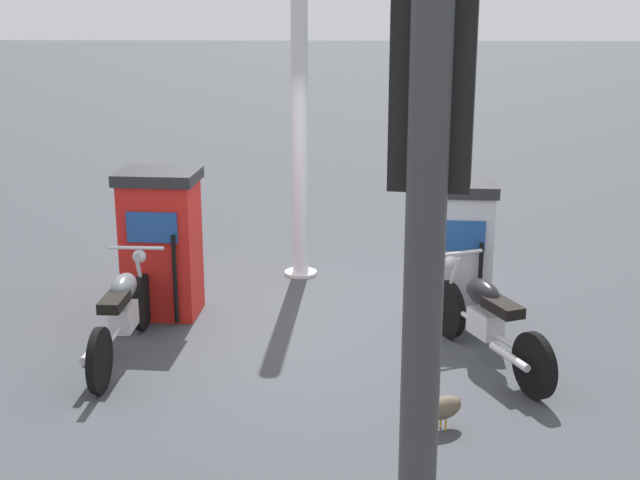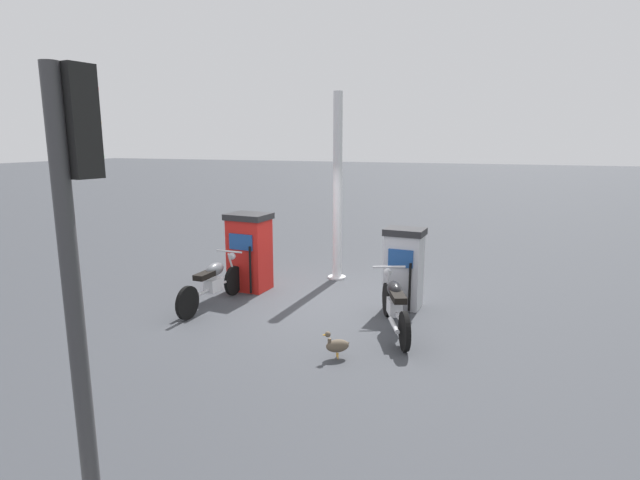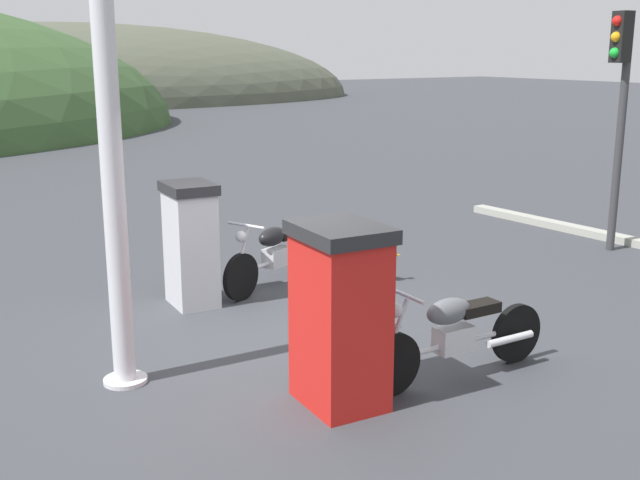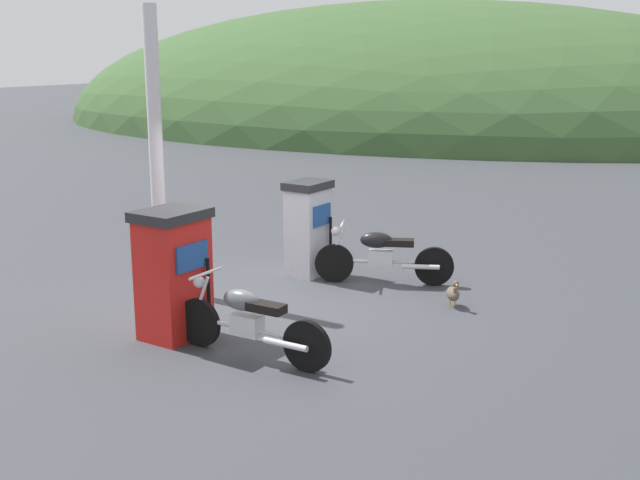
{
  "view_description": "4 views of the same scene",
  "coord_description": "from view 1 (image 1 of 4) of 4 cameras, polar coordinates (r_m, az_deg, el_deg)",
  "views": [
    {
      "loc": [
        8.61,
        0.41,
        3.34
      ],
      "look_at": [
        0.83,
        0.14,
        1.16
      ],
      "focal_mm": 49.0,
      "sensor_mm": 36.0,
      "label": 1
    },
    {
      "loc": [
        8.55,
        3.3,
        3.04
      ],
      "look_at": [
        0.41,
        0.22,
        1.3
      ],
      "focal_mm": 28.11,
      "sensor_mm": 36.0,
      "label": 2
    },
    {
      "loc": [
        -3.74,
        -6.78,
        2.98
      ],
      "look_at": [
        0.88,
        0.58,
        0.85
      ],
      "focal_mm": 43.8,
      "sensor_mm": 36.0,
      "label": 3
    },
    {
      "loc": [
        5.8,
        -8.65,
        3.4
      ],
      "look_at": [
        0.85,
        -0.01,
        1.02
      ],
      "focal_mm": 44.29,
      "sensor_mm": 36.0,
      "label": 4
    }
  ],
  "objects": [
    {
      "name": "wandering_duck",
      "position": [
        7.12,
        8.04,
        -10.72
      ],
      "size": [
        0.32,
        0.38,
        0.41
      ],
      "color": "brown",
      "rests_on": "ground"
    },
    {
      "name": "ground_plane",
      "position": [
        9.24,
        -0.71,
        -5.54
      ],
      "size": [
        120.0,
        120.0,
        0.0
      ],
      "primitive_type": "plane",
      "color": "#383A3F"
    },
    {
      "name": "motorcycle_near_pump",
      "position": [
        8.51,
        -12.77,
        -4.63
      ],
      "size": [
        2.08,
        0.56,
        0.93
      ],
      "color": "black",
      "rests_on": "ground"
    },
    {
      "name": "fuel_pump_far",
      "position": [
        9.33,
        9.17,
        -0.67
      ],
      "size": [
        0.61,
        0.73,
        1.48
      ],
      "color": "silver",
      "rests_on": "ground"
    },
    {
      "name": "fuel_pump_near",
      "position": [
        9.46,
        -10.32,
        -0.16
      ],
      "size": [
        0.74,
        0.87,
        1.58
      ],
      "color": "red",
      "rests_on": "ground"
    },
    {
      "name": "roadside_traffic_light",
      "position": [
        2.7,
        6.83,
        -4.66
      ],
      "size": [
        0.39,
        0.27,
        3.51
      ],
      "color": "#38383A",
      "rests_on": "ground"
    },
    {
      "name": "motorcycle_far_pump",
      "position": [
        8.3,
        10.81,
        -5.07
      ],
      "size": [
        1.94,
        0.95,
        0.93
      ],
      "color": "black",
      "rests_on": "ground"
    },
    {
      "name": "canopy_support_pole",
      "position": [
        10.43,
        -1.33,
        7.96
      ],
      "size": [
        0.4,
        0.4,
        4.04
      ],
      "color": "silver",
      "rests_on": "ground"
    }
  ]
}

